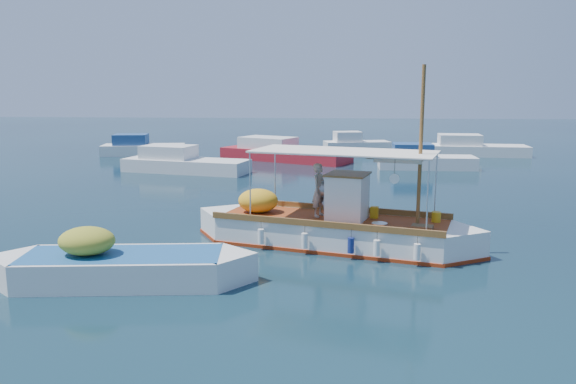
{
  "coord_description": "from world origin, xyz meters",
  "views": [
    {
      "loc": [
        0.52,
        -17.54,
        5.02
      ],
      "look_at": [
        -0.85,
        0.0,
        1.78
      ],
      "focal_mm": 35.0,
      "sensor_mm": 36.0,
      "label": 1
    }
  ],
  "objects": [
    {
      "name": "dinghy",
      "position": [
        -4.96,
        -3.85,
        0.36
      ],
      "size": [
        7.04,
        2.56,
        1.73
      ],
      "rotation": [
        0.0,
        0.0,
        0.11
      ],
      "color": "white",
      "rests_on": "ground"
    },
    {
      "name": "bg_boat_far_w",
      "position": [
        -14.09,
        24.37,
        0.49
      ],
      "size": [
        6.4,
        3.25,
        1.8
      ],
      "rotation": [
        0.0,
        0.0,
        0.16
      ],
      "color": "silver",
      "rests_on": "ground"
    },
    {
      "name": "bg_boat_e",
      "position": [
        11.13,
        25.98,
        0.49
      ],
      "size": [
        7.85,
        3.13,
        1.8
      ],
      "rotation": [
        0.0,
        0.0,
        -0.07
      ],
      "color": "silver",
      "rests_on": "ground"
    },
    {
      "name": "bg_boat_far_n",
      "position": [
        2.39,
        28.37,
        0.49
      ],
      "size": [
        5.52,
        3.06,
        1.8
      ],
      "rotation": [
        0.0,
        0.0,
        0.21
      ],
      "color": "silver",
      "rests_on": "ground"
    },
    {
      "name": "fishing_caique",
      "position": [
        0.52,
        0.26,
        0.52
      ],
      "size": [
        9.33,
        4.48,
        5.92
      ],
      "rotation": [
        0.0,
        0.0,
        -0.28
      ],
      "color": "white",
      "rests_on": "ground"
    },
    {
      "name": "bg_boat_nw",
      "position": [
        -8.57,
        15.86,
        0.49
      ],
      "size": [
        8.04,
        4.08,
        1.8
      ],
      "rotation": [
        0.0,
        0.0,
        -0.23
      ],
      "color": "silver",
      "rests_on": "ground"
    },
    {
      "name": "bg_boat_n",
      "position": [
        -3.06,
        22.05,
        0.49
      ],
      "size": [
        9.67,
        6.69,
        1.8
      ],
      "rotation": [
        0.0,
        0.0,
        -0.46
      ],
      "color": "#A41B25",
      "rests_on": "ground"
    },
    {
      "name": "bg_boat_ne",
      "position": [
        6.37,
        18.48,
        0.49
      ],
      "size": [
        6.06,
        2.25,
        1.8
      ],
      "rotation": [
        0.0,
        0.0,
        -0.01
      ],
      "color": "silver",
      "rests_on": "ground"
    },
    {
      "name": "ground",
      "position": [
        0.0,
        0.0,
        0.0
      ],
      "size": [
        160.0,
        160.0,
        0.0
      ],
      "primitive_type": "plane",
      "color": "black",
      "rests_on": "ground"
    }
  ]
}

